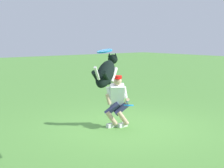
# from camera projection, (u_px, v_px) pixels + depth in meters

# --- Properties ---
(ground_plane) EXTENTS (60.00, 60.00, 0.00)m
(ground_plane) POSITION_uv_depth(u_px,v_px,m) (128.00, 128.00, 8.05)
(ground_plane) COLOR #5A9A40
(person) EXTENTS (0.62, 0.71, 1.29)m
(person) POSITION_uv_depth(u_px,v_px,m) (117.00, 99.00, 7.99)
(person) COLOR silver
(person) RESTS_ON ground_plane
(dog) EXTENTS (0.93, 0.67, 0.60)m
(dog) POSITION_uv_depth(u_px,v_px,m) (106.00, 73.00, 5.33)
(dog) COLOR black
(frisbee_flying) EXTENTS (0.27, 0.27, 0.08)m
(frisbee_flying) POSITION_uv_depth(u_px,v_px,m) (105.00, 51.00, 5.53)
(frisbee_flying) COLOR #2294DB
(frisbee_held) EXTENTS (0.25, 0.25, 0.07)m
(frisbee_held) POSITION_uv_depth(u_px,v_px,m) (129.00, 105.00, 7.74)
(frisbee_held) COLOR #1B86DD
(frisbee_held) RESTS_ON person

